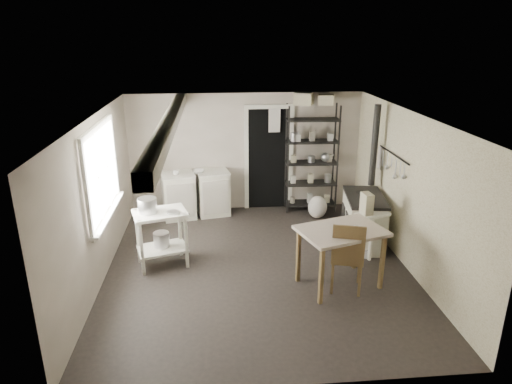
{
  "coord_description": "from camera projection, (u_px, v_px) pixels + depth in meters",
  "views": [
    {
      "loc": [
        -0.59,
        -6.14,
        3.38
      ],
      "look_at": [
        0.0,
        0.3,
        1.1
      ],
      "focal_mm": 32.0,
      "sensor_mm": 36.0,
      "label": 1
    }
  ],
  "objects": [
    {
      "name": "chair",
      "position": [
        347.0,
        257.0,
        6.2
      ],
      "size": [
        0.53,
        0.55,
        1.03
      ],
      "primitive_type": null,
      "rotation": [
        0.0,
        0.0,
        -0.28
      ],
      "color": "brown",
      "rests_on": "ground"
    },
    {
      "name": "storage_box_b",
      "position": [
        326.0,
        111.0,
        8.5
      ],
      "size": [
        0.35,
        0.33,
        0.18
      ],
      "primitive_type": "cube",
      "rotation": [
        0.0,
        0.0,
        -0.3
      ],
      "color": "beige",
      "rests_on": "shelf_rack"
    },
    {
      "name": "stovepipe",
      "position": [
        375.0,
        146.0,
        7.57
      ],
      "size": [
        0.1,
        0.1,
        1.3
      ],
      "primitive_type": null,
      "rotation": [
        0.0,
        0.0,
        -0.03
      ],
      "color": "black",
      "rests_on": "stove"
    },
    {
      "name": "storage_box_a",
      "position": [
        303.0,
        110.0,
        8.49
      ],
      "size": [
        0.42,
        0.4,
        0.23
      ],
      "primitive_type": "cube",
      "rotation": [
        0.0,
        0.0,
        -0.42
      ],
      "color": "beige",
      "rests_on": "shelf_rack"
    },
    {
      "name": "window",
      "position": [
        100.0,
        172.0,
        6.44
      ],
      "size": [
        0.12,
        1.76,
        1.28
      ],
      "primitive_type": null,
      "color": "white",
      "rests_on": "wall_left"
    },
    {
      "name": "stove",
      "position": [
        364.0,
        219.0,
        7.57
      ],
      "size": [
        0.74,
        1.15,
        0.84
      ],
      "primitive_type": null,
      "rotation": [
        0.0,
        0.0,
        -0.14
      ],
      "color": "beige",
      "rests_on": "ground"
    },
    {
      "name": "bucket",
      "position": [
        162.0,
        240.0,
        6.92
      ],
      "size": [
        0.32,
        0.32,
        0.26
      ],
      "primitive_type": "cylinder",
      "rotation": [
        0.0,
        0.0,
        0.41
      ],
      "color": "silver",
      "rests_on": "prep_table"
    },
    {
      "name": "floor",
      "position": [
        258.0,
        267.0,
        6.94
      ],
      "size": [
        5.0,
        5.0,
        0.0
      ],
      "primitive_type": "plane",
      "color": "black",
      "rests_on": "ground"
    },
    {
      "name": "flour_sack",
      "position": [
        318.0,
        206.0,
        8.68
      ],
      "size": [
        0.44,
        0.4,
        0.44
      ],
      "primitive_type": "ellipsoid",
      "rotation": [
        0.0,
        0.0,
        0.28
      ],
      "color": "silver",
      "rests_on": "ground"
    },
    {
      "name": "stockpot",
      "position": [
        147.0,
        208.0,
        6.68
      ],
      "size": [
        0.3,
        0.3,
        0.3
      ],
      "primitive_type": "cylinder",
      "rotation": [
        0.0,
        0.0,
        0.09
      ],
      "color": "silver",
      "rests_on": "prep_table"
    },
    {
      "name": "saucepan",
      "position": [
        173.0,
        214.0,
        6.68
      ],
      "size": [
        0.2,
        0.2,
        0.1
      ],
      "primitive_type": "cylinder",
      "rotation": [
        0.0,
        0.0,
        -0.06
      ],
      "color": "silver",
      "rests_on": "prep_table"
    },
    {
      "name": "wallpaper_panel",
      "position": [
        408.0,
        191.0,
        6.75
      ],
      "size": [
        0.01,
        5.0,
        2.3
      ],
      "primitive_type": null,
      "color": "beige",
      "rests_on": "wall_right"
    },
    {
      "name": "ceiling_beam",
      "position": [
        169.0,
        125.0,
        6.11
      ],
      "size": [
        0.18,
        5.0,
        0.18
      ],
      "primitive_type": null,
      "color": "white",
      "rests_on": "ceiling"
    },
    {
      "name": "counter_cup",
      "position": [
        176.0,
        170.0,
        8.42
      ],
      "size": [
        0.12,
        0.12,
        0.09
      ],
      "primitive_type": "imported",
      "rotation": [
        0.0,
        0.0,
        -0.03
      ],
      "color": "silver",
      "rests_on": "base_cabinets"
    },
    {
      "name": "wall_right",
      "position": [
        409.0,
        191.0,
        6.75
      ],
      "size": [
        0.02,
        5.0,
        2.3
      ],
      "primitive_type": "cube",
      "color": "#B1A697",
      "rests_on": "ground"
    },
    {
      "name": "oats_box",
      "position": [
        367.0,
        200.0,
        6.79
      ],
      "size": [
        0.16,
        0.23,
        0.32
      ],
      "primitive_type": "cube",
      "rotation": [
        0.0,
        0.0,
        0.14
      ],
      "color": "beige",
      "rests_on": "side_ledge"
    },
    {
      "name": "utensil_rail",
      "position": [
        392.0,
        155.0,
        7.18
      ],
      "size": [
        0.06,
        1.2,
        0.44
      ],
      "primitive_type": null,
      "color": "silver",
      "rests_on": "wall_right"
    },
    {
      "name": "wall_back",
      "position": [
        246.0,
        152.0,
        8.91
      ],
      "size": [
        4.5,
        0.02,
        2.3
      ],
      "primitive_type": "cube",
      "color": "#B1A697",
      "rests_on": "ground"
    },
    {
      "name": "ceiling",
      "position": [
        258.0,
        116.0,
        6.18
      ],
      "size": [
        5.0,
        5.0,
        0.0
      ],
      "primitive_type": "plane",
      "rotation": [
        3.14,
        0.0,
        0.0
      ],
      "color": "silver",
      "rests_on": "wall_back"
    },
    {
      "name": "work_table",
      "position": [
        340.0,
        260.0,
        6.33
      ],
      "size": [
        1.3,
        1.09,
        0.85
      ],
      "primitive_type": null,
      "rotation": [
        0.0,
        0.0,
        0.31
      ],
      "color": "#BDB1A1",
      "rests_on": "ground"
    },
    {
      "name": "mixing_bowl",
      "position": [
        198.0,
        168.0,
        8.55
      ],
      "size": [
        0.34,
        0.34,
        0.07
      ],
      "primitive_type": "imported",
      "rotation": [
        0.0,
        0.0,
        -0.12
      ],
      "color": "silver",
      "rests_on": "base_cabinets"
    },
    {
      "name": "side_ledge",
      "position": [
        370.0,
        235.0,
        6.99
      ],
      "size": [
        0.58,
        0.46,
        0.79
      ],
      "primitive_type": null,
      "rotation": [
        0.0,
        0.0,
        0.42
      ],
      "color": "white",
      "rests_on": "ground"
    },
    {
      "name": "table_cup",
      "position": [
        356.0,
        236.0,
        6.1
      ],
      "size": [
        0.1,
        0.1,
        0.09
      ],
      "primitive_type": "imported",
      "rotation": [
        0.0,
        0.0,
        -0.11
      ],
      "color": "silver",
      "rests_on": "work_table"
    },
    {
      "name": "shelf_jar",
      "position": [
        298.0,
        143.0,
        8.69
      ],
      "size": [
        0.1,
        0.1,
        0.19
      ],
      "primitive_type": "imported",
      "rotation": [
        0.0,
        0.0,
        -0.18
      ],
      "color": "silver",
      "rests_on": "shelf_rack"
    },
    {
      "name": "wall_left",
      "position": [
        98.0,
        201.0,
        6.37
      ],
      "size": [
        0.02,
        5.0,
        2.3
      ],
      "primitive_type": "cube",
      "color": "#B1A697",
      "rests_on": "ground"
    },
    {
      "name": "floor_crock",
      "position": [
        367.0,
        253.0,
        7.2
      ],
      "size": [
        0.13,
        0.13,
        0.14
      ],
      "primitive_type": "cylinder",
      "rotation": [
        0.0,
        0.0,
        0.22
      ],
      "color": "silver",
      "rests_on": "ground"
    },
    {
      "name": "doorway",
      "position": [
        269.0,
        160.0,
        8.97
      ],
      "size": [
        0.96,
        0.1,
        2.08
      ],
      "primitive_type": null,
      "color": "white",
      "rests_on": "ground"
    },
    {
      "name": "base_cabinets",
      "position": [
        196.0,
        193.0,
        8.75
      ],
      "size": [
        1.4,
        0.81,
        0.87
      ],
      "primitive_type": null,
      "rotation": [
        0.0,
        0.0,
        0.19
      ],
      "color": "beige",
      "rests_on": "ground"
    },
    {
      "name": "prep_table",
      "position": [
        162.0,
        241.0,
        6.87
      ],
      "size": [
        0.88,
        0.73,
        0.87
      ],
      "primitive_type": null,
      "rotation": [
        0.0,
        0.0,
        0.28
      ],
      "color": "white",
      "rests_on": "ground"
    },
    {
      "name": "shelf_rack",
      "position": [
        311.0,
        164.0,
        8.88
      ],
      "size": [
        1.01,
        0.42,
        2.1
      ],
      "primitive_type": null,
      "rotation": [
        0.0,
        0.0,
        -0.03
      ],
      "color": "black",
      "rests_on": "ground"
    },
    {
      "name": "wall_front",
      "position": [
        284.0,
        287.0,
        4.21
      ],
      "size": [
        4.5,
        0.02,
        2.3
      ],
      "primitive_type": "cube",
      "color": "#B1A697",
      "rests_on": "ground"
    }
  ]
}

